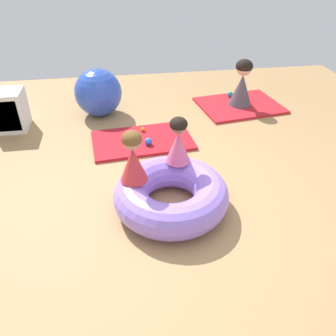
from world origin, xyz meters
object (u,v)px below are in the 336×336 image
(inflatable_cushion, at_px, (171,194))
(child_in_pink, at_px, (178,141))
(adult_seated, at_px, (242,83))
(exercise_ball_large, at_px, (98,93))
(storage_cube, at_px, (9,111))
(play_ball_orange, at_px, (143,129))
(play_ball_blue, at_px, (148,141))
(play_ball_teal, at_px, (230,94))
(play_ball_yellow, at_px, (238,93))
(child_in_red, at_px, (133,157))

(inflatable_cushion, distance_m, child_in_pink, 0.55)
(adult_seated, height_order, exercise_ball_large, adult_seated)
(child_in_pink, height_order, storage_cube, child_in_pink)
(play_ball_orange, xyz_separation_m, storage_cube, (-1.83, 0.43, 0.21))
(inflatable_cushion, bearing_deg, storage_cube, 133.74)
(adult_seated, xyz_separation_m, play_ball_orange, (-1.65, -0.69, -0.32))
(play_ball_blue, relative_size, play_ball_teal, 1.06)
(inflatable_cushion, relative_size, adult_seated, 1.58)
(play_ball_yellow, xyz_separation_m, play_ball_teal, (-0.16, -0.03, 0.01))
(play_ball_teal, bearing_deg, child_in_pink, -119.84)
(play_ball_orange, distance_m, storage_cube, 1.90)
(inflatable_cushion, bearing_deg, exercise_ball_large, 107.14)
(inflatable_cushion, relative_size, play_ball_teal, 12.71)
(storage_cube, bearing_deg, play_ball_orange, -13.33)
(child_in_red, relative_size, play_ball_blue, 5.47)
(adult_seated, distance_m, play_ball_orange, 1.81)
(child_in_pink, distance_m, play_ball_orange, 1.41)
(adult_seated, xyz_separation_m, play_ball_teal, (-0.06, 0.33, -0.31))
(inflatable_cushion, xyz_separation_m, adult_seated, (1.51, 2.31, 0.22))
(play_ball_orange, xyz_separation_m, play_ball_teal, (1.58, 1.01, 0.01))
(inflatable_cushion, xyz_separation_m, play_ball_orange, (-0.14, 1.62, -0.10))
(child_in_pink, height_order, play_ball_yellow, child_in_pink)
(inflatable_cushion, xyz_separation_m, child_in_pink, (0.13, 0.34, 0.42))
(child_in_red, height_order, play_ball_orange, child_in_red)
(play_ball_teal, bearing_deg, play_ball_orange, -147.36)
(child_in_pink, distance_m, play_ball_yellow, 2.81)
(adult_seated, xyz_separation_m, play_ball_yellow, (0.10, 0.36, -0.31))
(play_ball_teal, xyz_separation_m, storage_cube, (-3.42, -0.58, 0.19))
(child_in_pink, bearing_deg, play_ball_yellow, -47.87)
(child_in_pink, height_order, play_ball_orange, child_in_pink)
(exercise_ball_large, bearing_deg, play_ball_blue, -60.70)
(child_in_red, distance_m, play_ball_teal, 3.17)
(play_ball_yellow, bearing_deg, storage_cube, -170.32)
(adult_seated, relative_size, play_ball_blue, 7.57)
(play_ball_orange, distance_m, exercise_ball_large, 0.99)
(exercise_ball_large, height_order, storage_cube, exercise_ball_large)
(adult_seated, relative_size, play_ball_teal, 8.03)
(play_ball_yellow, bearing_deg, exercise_ball_large, -172.64)
(exercise_ball_large, bearing_deg, play_ball_yellow, 7.36)
(child_in_pink, distance_m, storage_cube, 2.73)
(play_ball_blue, relative_size, exercise_ball_large, 0.14)
(play_ball_blue, bearing_deg, adult_seated, 33.63)
(inflatable_cushion, bearing_deg, adult_seated, 56.83)
(play_ball_yellow, bearing_deg, play_ball_orange, -149.08)
(child_in_red, xyz_separation_m, exercise_ball_large, (-0.38, 2.29, -0.25))
(play_ball_blue, bearing_deg, play_ball_teal, 42.13)
(child_in_red, height_order, storage_cube, child_in_red)
(child_in_red, distance_m, adult_seated, 2.92)
(child_in_pink, bearing_deg, inflatable_cushion, 143.88)
(play_ball_orange, relative_size, play_ball_teal, 0.67)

